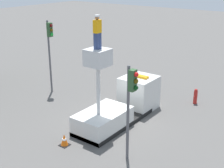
% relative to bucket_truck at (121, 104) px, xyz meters
% --- Properties ---
extents(ground_plane, '(120.00, 120.00, 0.00)m').
position_rel_bucket_truck_xyz_m(ground_plane, '(-0.75, 0.00, -0.98)').
color(ground_plane, '#565451').
extents(bucket_truck, '(6.63, 2.13, 4.88)m').
position_rel_bucket_truck_xyz_m(bucket_truck, '(0.00, 0.00, 0.00)').
color(bucket_truck, black).
rests_on(bucket_truck, ground).
extents(worker, '(0.40, 0.26, 1.75)m').
position_rel_bucket_truck_xyz_m(worker, '(-2.22, 0.00, 4.78)').
color(worker, navy).
rests_on(worker, bucket_truck).
extents(traffic_light_pole, '(0.34, 0.57, 4.75)m').
position_rel_bucket_truck_xyz_m(traffic_light_pole, '(-3.39, -2.88, 2.39)').
color(traffic_light_pole, '#515156').
rests_on(traffic_light_pole, ground).
extents(traffic_light_across, '(0.34, 0.57, 5.41)m').
position_rel_bucket_truck_xyz_m(traffic_light_across, '(0.67, 6.82, 2.85)').
color(traffic_light_across, '#515156').
rests_on(traffic_light_across, ground).
extents(fire_hydrant, '(0.50, 0.26, 1.10)m').
position_rel_bucket_truck_xyz_m(fire_hydrant, '(5.01, -2.75, -0.44)').
color(fire_hydrant, '#B2231E').
rests_on(fire_hydrant, ground).
extents(traffic_cone_rear, '(0.49, 0.49, 0.65)m').
position_rel_bucket_truck_xyz_m(traffic_cone_rear, '(-4.39, 0.59, -0.67)').
color(traffic_cone_rear, black).
rests_on(traffic_cone_rear, ground).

